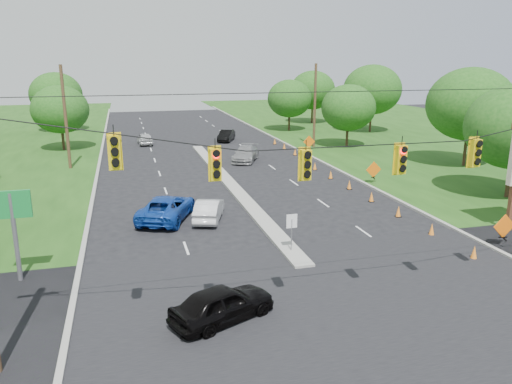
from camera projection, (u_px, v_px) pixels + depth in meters
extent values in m
plane|color=black|center=(341.00, 310.00, 19.37)|extent=(160.00, 160.00, 0.00)
cube|color=black|center=(341.00, 310.00, 19.37)|extent=(160.00, 14.00, 0.02)
cube|color=gray|center=(99.00, 167.00, 44.87)|extent=(0.25, 110.00, 0.16)
cube|color=gray|center=(309.00, 156.00, 49.89)|extent=(0.25, 110.00, 0.16)
cube|color=gray|center=(229.00, 184.00, 38.98)|extent=(1.00, 34.00, 0.18)
cylinder|color=gray|center=(291.00, 236.00, 24.74)|extent=(0.06, 0.06, 1.80)
cube|color=white|center=(292.00, 221.00, 24.53)|extent=(0.55, 0.04, 0.70)
cylinder|color=black|center=(363.00, 134.00, 16.63)|extent=(24.00, 0.04, 0.04)
cube|color=yellow|center=(115.00, 152.00, 14.71)|extent=(0.34, 0.24, 1.00)
cube|color=yellow|center=(216.00, 164.00, 15.59)|extent=(0.34, 0.24, 1.00)
cube|color=yellow|center=(306.00, 165.00, 16.38)|extent=(0.34, 0.24, 1.00)
cube|color=yellow|center=(401.00, 160.00, 17.25)|extent=(0.34, 0.24, 1.00)
cube|color=yellow|center=(475.00, 153.00, 17.97)|extent=(0.34, 0.24, 1.00)
cylinder|color=#422D1C|center=(66.00, 118.00, 43.11)|extent=(0.28, 0.28, 9.00)
cylinder|color=#422D1C|center=(315.00, 106.00, 54.00)|extent=(0.28, 0.28, 9.00)
cylinder|color=gray|center=(15.00, 238.00, 21.35)|extent=(0.20, 0.20, 4.00)
cube|color=#137B30|center=(11.00, 204.00, 20.96)|extent=(1.60, 0.15, 1.20)
cube|color=#59331E|center=(512.00, 194.00, 27.61)|extent=(0.25, 0.25, 4.40)
cone|color=orange|center=(474.00, 253.00, 24.15)|extent=(0.32, 0.32, 0.70)
cone|color=orange|center=(432.00, 229.00, 27.42)|extent=(0.32, 0.32, 0.70)
cone|color=orange|center=(398.00, 211.00, 30.69)|extent=(0.32, 0.32, 0.70)
cone|color=orange|center=(371.00, 197.00, 33.95)|extent=(0.32, 0.32, 0.70)
cone|color=orange|center=(349.00, 185.00, 37.22)|extent=(0.32, 0.32, 0.70)
cone|color=orange|center=(331.00, 175.00, 40.49)|extent=(0.32, 0.32, 0.70)
cone|color=orange|center=(315.00, 166.00, 43.76)|extent=(0.32, 0.32, 0.70)
cone|color=orange|center=(307.00, 158.00, 47.17)|extent=(0.32, 0.32, 0.70)
cone|color=orange|center=(295.00, 152.00, 50.44)|extent=(0.32, 0.32, 0.70)
cone|color=orange|center=(284.00, 146.00, 53.71)|extent=(0.32, 0.32, 0.70)
cone|color=orange|center=(275.00, 141.00, 56.98)|extent=(0.32, 0.32, 0.70)
cube|color=black|center=(503.00, 237.00, 25.65)|extent=(0.06, 0.58, 0.26)
cube|color=black|center=(503.00, 237.00, 25.65)|extent=(0.06, 0.58, 0.26)
cube|color=orange|center=(504.00, 226.00, 25.49)|extent=(1.27, 0.05, 1.27)
cube|color=black|center=(373.00, 177.00, 38.72)|extent=(0.06, 0.58, 0.26)
cube|color=black|center=(373.00, 177.00, 38.72)|extent=(0.06, 0.58, 0.26)
cube|color=orange|center=(374.00, 170.00, 38.56)|extent=(1.27, 0.05, 1.27)
cube|color=black|center=(309.00, 147.00, 51.79)|extent=(0.06, 0.58, 0.26)
cube|color=black|center=(309.00, 147.00, 51.79)|extent=(0.06, 0.58, 0.26)
cube|color=orange|center=(309.00, 142.00, 51.64)|extent=(1.27, 0.05, 1.27)
cylinder|color=black|center=(63.00, 139.00, 52.91)|extent=(0.28, 0.28, 2.52)
ellipsoid|color=#194C14|center=(60.00, 109.00, 52.12)|extent=(5.88, 5.88, 5.04)
cylinder|color=black|center=(59.00, 121.00, 66.37)|extent=(0.28, 0.28, 2.88)
ellipsoid|color=#194C14|center=(56.00, 94.00, 65.46)|extent=(6.72, 6.72, 5.76)
cylinder|color=black|center=(509.00, 178.00, 34.68)|extent=(0.28, 0.28, 2.88)
cylinder|color=black|center=(465.00, 149.00, 44.96)|extent=(0.28, 0.28, 3.24)
ellipsoid|color=#194C14|center=(470.00, 104.00, 43.94)|extent=(7.56, 7.56, 6.48)
cylinder|color=black|center=(347.00, 136.00, 54.77)|extent=(0.28, 0.28, 2.52)
ellipsoid|color=#194C14|center=(348.00, 108.00, 53.97)|extent=(5.88, 5.88, 5.04)
cylinder|color=black|center=(370.00, 120.00, 66.00)|extent=(0.28, 0.28, 3.24)
ellipsoid|color=#194C14|center=(372.00, 90.00, 64.98)|extent=(7.56, 7.56, 6.48)
cylinder|color=black|center=(312.00, 114.00, 75.32)|extent=(0.28, 0.28, 2.88)
ellipsoid|color=#194C14|center=(313.00, 90.00, 74.42)|extent=(6.72, 6.72, 5.76)
cylinder|color=black|center=(289.00, 122.00, 67.34)|extent=(0.28, 0.28, 2.52)
ellipsoid|color=#194C14|center=(290.00, 99.00, 66.55)|extent=(5.88, 5.88, 5.04)
imported|color=black|center=(222.00, 304.00, 18.37)|extent=(4.39, 3.18, 1.39)
imported|color=silver|center=(209.00, 209.00, 30.03)|extent=(2.55, 4.23, 1.31)
imported|color=#133FA2|center=(167.00, 208.00, 30.07)|extent=(4.34, 5.91, 1.49)
imported|color=gray|center=(246.00, 154.00, 47.44)|extent=(3.85, 5.26, 1.42)
imported|color=#BABABA|center=(145.00, 139.00, 56.78)|extent=(1.79, 3.98, 1.33)
imported|color=black|center=(226.00, 136.00, 59.05)|extent=(2.92, 4.27, 1.33)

